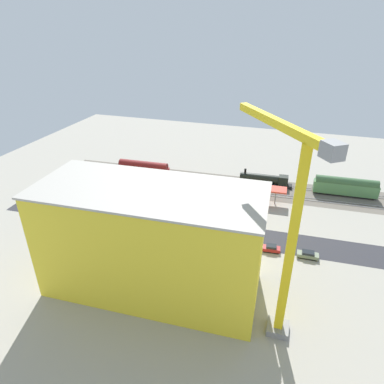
{
  "coord_description": "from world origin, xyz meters",
  "views": [
    {
      "loc": [
        -18.16,
        74.19,
        47.41
      ],
      "look_at": [
        4.85,
        0.66,
        7.98
      ],
      "focal_mm": 31.61,
      "sensor_mm": 36.0,
      "label": 1
    }
  ],
  "objects_px": {
    "street_tree_0": "(81,186)",
    "street_tree_1": "(94,189)",
    "street_tree_5": "(154,193)",
    "construction_building": "(152,242)",
    "street_tree_4": "(83,187)",
    "platform_canopy_near": "(188,180)",
    "parked_car_4": "(180,232)",
    "parked_car_6": "(127,222)",
    "freight_coach_far": "(144,170)",
    "street_tree_3": "(104,187)",
    "parked_car_2": "(240,243)",
    "parked_car_5": "(154,228)",
    "parked_car_0": "(308,255)",
    "box_truck_2": "(174,239)",
    "passenger_coach": "(346,186)",
    "tower_crane": "(287,224)",
    "street_tree_2": "(109,187)",
    "parked_car_3": "(212,237)",
    "traffic_light": "(138,214)",
    "locomotive": "(266,180)",
    "parked_car_1": "(271,249)",
    "box_truck_1": "(181,239)",
    "box_truck_0": "(124,230)"
  },
  "relations": [
    {
      "from": "parked_car_5",
      "to": "box_truck_0",
      "type": "xyz_separation_m",
      "value": [
        6.26,
        4.06,
        0.88
      ]
    },
    {
      "from": "construction_building",
      "to": "traffic_light",
      "type": "xyz_separation_m",
      "value": [
        11.54,
        -17.41,
        -5.92
      ]
    },
    {
      "from": "passenger_coach",
      "to": "tower_crane",
      "type": "distance_m",
      "value": 60.46
    },
    {
      "from": "passenger_coach",
      "to": "street_tree_4",
      "type": "xyz_separation_m",
      "value": [
        72.33,
        26.96,
        1.88
      ]
    },
    {
      "from": "parked_car_3",
      "to": "parked_car_5",
      "type": "relative_size",
      "value": 0.96
    },
    {
      "from": "locomotive",
      "to": "box_truck_1",
      "type": "height_order",
      "value": "locomotive"
    },
    {
      "from": "locomotive",
      "to": "box_truck_0",
      "type": "distance_m",
      "value": 49.25
    },
    {
      "from": "tower_crane",
      "to": "street_tree_3",
      "type": "bearing_deg",
      "value": -30.12
    },
    {
      "from": "construction_building",
      "to": "street_tree_4",
      "type": "relative_size",
      "value": 5.3
    },
    {
      "from": "parked_car_1",
      "to": "box_truck_0",
      "type": "relative_size",
      "value": 0.51
    },
    {
      "from": "street_tree_5",
      "to": "street_tree_3",
      "type": "bearing_deg",
      "value": 7.53
    },
    {
      "from": "platform_canopy_near",
      "to": "street_tree_4",
      "type": "bearing_deg",
      "value": 28.48
    },
    {
      "from": "traffic_light",
      "to": "passenger_coach",
      "type": "bearing_deg",
      "value": -144.99
    },
    {
      "from": "construction_building",
      "to": "traffic_light",
      "type": "distance_m",
      "value": 21.71
    },
    {
      "from": "street_tree_1",
      "to": "street_tree_5",
      "type": "distance_m",
      "value": 17.97
    },
    {
      "from": "parked_car_5",
      "to": "platform_canopy_near",
      "type": "bearing_deg",
      "value": -94.14
    },
    {
      "from": "parked_car_2",
      "to": "parked_car_3",
      "type": "relative_size",
      "value": 1.16
    },
    {
      "from": "construction_building",
      "to": "street_tree_5",
      "type": "relative_size",
      "value": 5.08
    },
    {
      "from": "construction_building",
      "to": "tower_crane",
      "type": "xyz_separation_m",
      "value": [
        -23.44,
        2.54,
        9.95
      ]
    },
    {
      "from": "construction_building",
      "to": "traffic_light",
      "type": "bearing_deg",
      "value": -58.65
    },
    {
      "from": "parked_car_3",
      "to": "street_tree_4",
      "type": "bearing_deg",
      "value": -10.52
    },
    {
      "from": "passenger_coach",
      "to": "parked_car_2",
      "type": "relative_size",
      "value": 3.79
    },
    {
      "from": "freight_coach_far",
      "to": "street_tree_3",
      "type": "bearing_deg",
      "value": 82.67
    },
    {
      "from": "parked_car_6",
      "to": "tower_crane",
      "type": "relative_size",
      "value": 0.12
    },
    {
      "from": "freight_coach_far",
      "to": "parked_car_6",
      "type": "bearing_deg",
      "value": 105.5
    },
    {
      "from": "tower_crane",
      "to": "street_tree_3",
      "type": "distance_m",
      "value": 58.92
    },
    {
      "from": "parked_car_6",
      "to": "box_truck_2",
      "type": "xyz_separation_m",
      "value": [
        -14.86,
        4.56,
        0.81
      ]
    },
    {
      "from": "parked_car_4",
      "to": "parked_car_6",
      "type": "relative_size",
      "value": 1.02
    },
    {
      "from": "parked_car_1",
      "to": "street_tree_3",
      "type": "height_order",
      "value": "street_tree_3"
    },
    {
      "from": "parked_car_0",
      "to": "box_truck_2",
      "type": "xyz_separation_m",
      "value": [
        30.05,
        4.09,
        0.84
      ]
    },
    {
      "from": "parked_car_2",
      "to": "parked_car_5",
      "type": "height_order",
      "value": "parked_car_2"
    },
    {
      "from": "box_truck_2",
      "to": "street_tree_2",
      "type": "relative_size",
      "value": 1.02
    },
    {
      "from": "street_tree_0",
      "to": "street_tree_5",
      "type": "height_order",
      "value": "street_tree_5"
    },
    {
      "from": "freight_coach_far",
      "to": "parked_car_1",
      "type": "distance_m",
      "value": 52.45
    },
    {
      "from": "construction_building",
      "to": "box_truck_1",
      "type": "distance_m",
      "value": 16.9
    },
    {
      "from": "parked_car_5",
      "to": "box_truck_0",
      "type": "bearing_deg",
      "value": 32.96
    },
    {
      "from": "parked_car_3",
      "to": "street_tree_5",
      "type": "height_order",
      "value": "street_tree_5"
    },
    {
      "from": "box_truck_2",
      "to": "street_tree_1",
      "type": "bearing_deg",
      "value": -23.07
    },
    {
      "from": "box_truck_0",
      "to": "box_truck_2",
      "type": "bearing_deg",
      "value": -178.72
    },
    {
      "from": "street_tree_2",
      "to": "parked_car_6",
      "type": "bearing_deg",
      "value": 139.11
    },
    {
      "from": "parked_car_0",
      "to": "street_tree_5",
      "type": "xyz_separation_m",
      "value": [
        40.88,
        -9.55,
        4.52
      ]
    },
    {
      "from": "parked_car_2",
      "to": "street_tree_4",
      "type": "bearing_deg",
      "value": -9.61
    },
    {
      "from": "locomotive",
      "to": "parked_car_3",
      "type": "relative_size",
      "value": 3.97
    },
    {
      "from": "street_tree_0",
      "to": "street_tree_1",
      "type": "distance_m",
      "value": 4.35
    },
    {
      "from": "parked_car_0",
      "to": "street_tree_4",
      "type": "bearing_deg",
      "value": -7.09
    },
    {
      "from": "parked_car_1",
      "to": "street_tree_1",
      "type": "relative_size",
      "value": 0.58
    },
    {
      "from": "platform_canopy_near",
      "to": "tower_crane",
      "type": "bearing_deg",
      "value": 124.22
    },
    {
      "from": "parked_car_0",
      "to": "box_truck_2",
      "type": "distance_m",
      "value": 30.34
    },
    {
      "from": "street_tree_5",
      "to": "tower_crane",
      "type": "bearing_deg",
      "value": 139.07
    },
    {
      "from": "parked_car_4",
      "to": "street_tree_0",
      "type": "relative_size",
      "value": 0.6
    }
  ]
}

